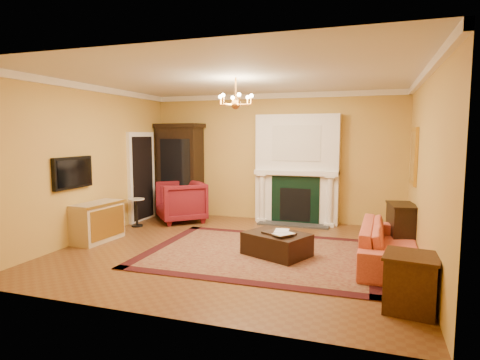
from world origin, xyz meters
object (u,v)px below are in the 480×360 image
at_px(end_table, 411,284).
at_px(coral_sofa, 390,238).
at_px(china_cabinet, 180,172).
at_px(commode, 97,222).
at_px(console_table, 401,227).
at_px(leather_ottoman, 277,244).
at_px(wingback_armchair, 181,200).
at_px(pedestal_table, 137,210).

bearing_deg(end_table, coral_sofa, 95.51).
xyz_separation_m(china_cabinet, commode, (-0.39, -2.74, -0.73)).
distance_m(console_table, leather_ottoman, 2.31).
height_order(commode, leather_ottoman, commode).
xyz_separation_m(wingback_armchair, console_table, (4.78, -0.82, -0.13)).
bearing_deg(commode, wingback_armchair, 74.78).
height_order(china_cabinet, console_table, china_cabinet).
height_order(wingback_armchair, commode, wingback_armchair).
distance_m(pedestal_table, coral_sofa, 5.35).
distance_m(wingback_armchair, coral_sofa, 4.90).
height_order(commode, console_table, console_table).
bearing_deg(wingback_armchair, china_cabinet, 166.70).
distance_m(end_table, console_table, 2.70).
relative_size(coral_sofa, console_table, 2.80).
bearing_deg(commode, end_table, -10.72).
height_order(china_cabinet, end_table, china_cabinet).
distance_m(china_cabinet, leather_ottoman, 4.14).
xyz_separation_m(china_cabinet, leather_ottoman, (3.11, -2.59, -0.90)).
relative_size(coral_sofa, end_table, 3.45).
relative_size(china_cabinet, leather_ottoman, 2.19).
height_order(china_cabinet, pedestal_table, china_cabinet).
xyz_separation_m(wingback_armchair, leather_ottoman, (2.76, -1.93, -0.32)).
height_order(wingback_armchair, coral_sofa, wingback_armchair).
bearing_deg(end_table, wingback_armchair, 143.28).
distance_m(china_cabinet, console_table, 5.38).
relative_size(end_table, console_table, 0.81).
relative_size(china_cabinet, wingback_armchair, 2.12).
bearing_deg(pedestal_table, coral_sofa, -11.02).
relative_size(wingback_armchair, console_table, 1.33).
xyz_separation_m(commode, leather_ottoman, (3.49, 0.15, -0.17)).
distance_m(wingback_armchair, pedestal_table, 1.06).
height_order(wingback_armchair, console_table, wingback_armchair).
bearing_deg(console_table, wingback_armchair, 161.10).
distance_m(china_cabinet, pedestal_table, 1.65).
bearing_deg(coral_sofa, wingback_armchair, 70.25).
bearing_deg(leather_ottoman, console_table, 53.06).
bearing_deg(commode, coral_sofa, 7.10).
height_order(china_cabinet, wingback_armchair, china_cabinet).
xyz_separation_m(china_cabinet, wingback_armchair, (0.34, -0.66, -0.58)).
bearing_deg(console_table, leather_ottoman, -160.35).
relative_size(wingback_armchair, commode, 1.04).
distance_m(coral_sofa, console_table, 1.01).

